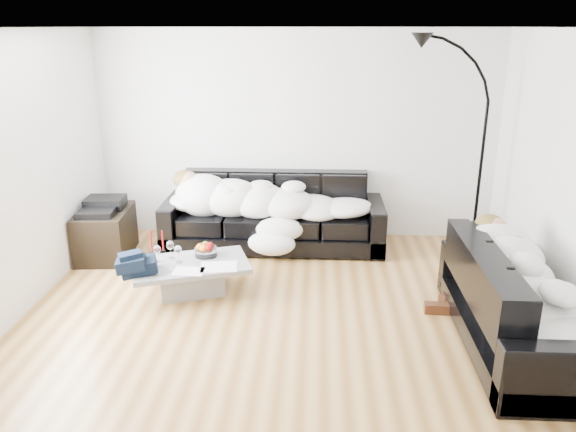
{
  "coord_description": "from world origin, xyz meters",
  "views": [
    {
      "loc": [
        0.27,
        -4.74,
        2.61
      ],
      "look_at": [
        0.0,
        0.3,
        0.9
      ],
      "focal_mm": 35.0,
      "sensor_mm": 36.0,
      "label": 1
    }
  ],
  "objects_px": {
    "fruit_bowl": "(206,249)",
    "wine_glass_b": "(157,254)",
    "sofa_right": "(518,299)",
    "candle_left": "(151,242)",
    "sleeper_back": "(273,197)",
    "wine_glass_a": "(170,250)",
    "stereo": "(102,205)",
    "wine_glass_c": "(178,254)",
    "av_cabinet": "(105,233)",
    "floor_lamp": "(481,164)",
    "shoes": "(446,305)",
    "sofa_back": "(274,212)",
    "coffee_table": "(191,278)",
    "candle_right": "(163,242)",
    "sleeper_right": "(522,276)"
  },
  "relations": [
    {
      "from": "fruit_bowl",
      "to": "wine_glass_b",
      "type": "height_order",
      "value": "wine_glass_b"
    },
    {
      "from": "sofa_right",
      "to": "candle_left",
      "type": "xyz_separation_m",
      "value": [
        -3.44,
        1.01,
        0.05
      ]
    },
    {
      "from": "sleeper_back",
      "to": "wine_glass_a",
      "type": "height_order",
      "value": "sleeper_back"
    },
    {
      "from": "stereo",
      "to": "fruit_bowl",
      "type": "bearing_deg",
      "value": -32.8
    },
    {
      "from": "wine_glass_c",
      "to": "candle_left",
      "type": "bearing_deg",
      "value": 149.95
    },
    {
      "from": "av_cabinet",
      "to": "floor_lamp",
      "type": "relative_size",
      "value": 0.37
    },
    {
      "from": "shoes",
      "to": "wine_glass_c",
      "type": "bearing_deg",
      "value": -170.37
    },
    {
      "from": "wine_glass_b",
      "to": "candle_left",
      "type": "height_order",
      "value": "candle_left"
    },
    {
      "from": "sleeper_back",
      "to": "sofa_back",
      "type": "bearing_deg",
      "value": 90.0
    },
    {
      "from": "sofa_back",
      "to": "shoes",
      "type": "height_order",
      "value": "sofa_back"
    },
    {
      "from": "sleeper_back",
      "to": "wine_glass_c",
      "type": "relative_size",
      "value": 12.8
    },
    {
      "from": "stereo",
      "to": "floor_lamp",
      "type": "distance_m",
      "value": 4.39
    },
    {
      "from": "wine_glass_a",
      "to": "stereo",
      "type": "relative_size",
      "value": 0.42
    },
    {
      "from": "candle_left",
      "to": "floor_lamp",
      "type": "distance_m",
      "value": 3.77
    },
    {
      "from": "coffee_table",
      "to": "sofa_right",
      "type": "bearing_deg",
      "value": -15.16
    },
    {
      "from": "sofa_right",
      "to": "av_cabinet",
      "type": "bearing_deg",
      "value": 67.63
    },
    {
      "from": "av_cabinet",
      "to": "floor_lamp",
      "type": "height_order",
      "value": "floor_lamp"
    },
    {
      "from": "candle_left",
      "to": "candle_right",
      "type": "xyz_separation_m",
      "value": [
        0.11,
        0.06,
        -0.01
      ]
    },
    {
      "from": "fruit_bowl",
      "to": "sleeper_right",
      "type": "bearing_deg",
      "value": -19.23
    },
    {
      "from": "sofa_right",
      "to": "stereo",
      "type": "bearing_deg",
      "value": 67.63
    },
    {
      "from": "fruit_bowl",
      "to": "candle_left",
      "type": "height_order",
      "value": "candle_left"
    },
    {
      "from": "candle_left",
      "to": "av_cabinet",
      "type": "bearing_deg",
      "value": 136.84
    },
    {
      "from": "sleeper_back",
      "to": "floor_lamp",
      "type": "relative_size",
      "value": 1.01
    },
    {
      "from": "sofa_back",
      "to": "wine_glass_c",
      "type": "xyz_separation_m",
      "value": [
        -0.86,
        -1.36,
        -0.02
      ]
    },
    {
      "from": "fruit_bowl",
      "to": "shoes",
      "type": "distance_m",
      "value": 2.48
    },
    {
      "from": "wine_glass_b",
      "to": "floor_lamp",
      "type": "height_order",
      "value": "floor_lamp"
    },
    {
      "from": "sofa_back",
      "to": "wine_glass_b",
      "type": "bearing_deg",
      "value": -128.58
    },
    {
      "from": "candle_right",
      "to": "candle_left",
      "type": "bearing_deg",
      "value": -150.27
    },
    {
      "from": "candle_left",
      "to": "candle_right",
      "type": "height_order",
      "value": "candle_left"
    },
    {
      "from": "coffee_table",
      "to": "shoes",
      "type": "relative_size",
      "value": 2.4
    },
    {
      "from": "sleeper_right",
      "to": "coffee_table",
      "type": "height_order",
      "value": "sleeper_right"
    },
    {
      "from": "sleeper_back",
      "to": "stereo",
      "type": "xyz_separation_m",
      "value": [
        -1.97,
        -0.39,
        -0.01
      ]
    },
    {
      "from": "shoes",
      "to": "stereo",
      "type": "relative_size",
      "value": 1.09
    },
    {
      "from": "sleeper_right",
      "to": "coffee_table",
      "type": "xyz_separation_m",
      "value": [
        -2.99,
        0.81,
        -0.47
      ]
    },
    {
      "from": "candle_left",
      "to": "stereo",
      "type": "bearing_deg",
      "value": 136.84
    },
    {
      "from": "fruit_bowl",
      "to": "floor_lamp",
      "type": "distance_m",
      "value": 3.24
    },
    {
      "from": "shoes",
      "to": "stereo",
      "type": "bearing_deg",
      "value": 177.68
    },
    {
      "from": "sofa_back",
      "to": "sleeper_back",
      "type": "bearing_deg",
      "value": -90.0
    },
    {
      "from": "fruit_bowl",
      "to": "candle_right",
      "type": "relative_size",
      "value": 0.96
    },
    {
      "from": "sleeper_right",
      "to": "av_cabinet",
      "type": "height_order",
      "value": "sleeper_right"
    },
    {
      "from": "sofa_right",
      "to": "wine_glass_c",
      "type": "xyz_separation_m",
      "value": [
        -3.11,
        0.82,
        0.0
      ]
    },
    {
      "from": "sleeper_back",
      "to": "fruit_bowl",
      "type": "height_order",
      "value": "sleeper_back"
    },
    {
      "from": "wine_glass_c",
      "to": "sofa_right",
      "type": "bearing_deg",
      "value": -14.7
    },
    {
      "from": "candle_left",
      "to": "floor_lamp",
      "type": "height_order",
      "value": "floor_lamp"
    },
    {
      "from": "candle_left",
      "to": "wine_glass_b",
      "type": "bearing_deg",
      "value": -58.72
    },
    {
      "from": "av_cabinet",
      "to": "coffee_table",
      "type": "bearing_deg",
      "value": -41.77
    },
    {
      "from": "wine_glass_c",
      "to": "sleeper_back",
      "type": "bearing_deg",
      "value": 56.59
    },
    {
      "from": "candle_right",
      "to": "floor_lamp",
      "type": "relative_size",
      "value": 0.11
    },
    {
      "from": "wine_glass_a",
      "to": "wine_glass_b",
      "type": "bearing_deg",
      "value": -136.7
    },
    {
      "from": "av_cabinet",
      "to": "floor_lamp",
      "type": "bearing_deg",
      "value": -1.51
    }
  ]
}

